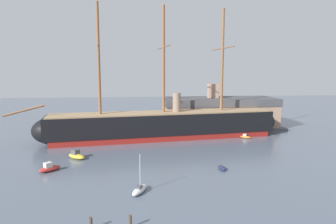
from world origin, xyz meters
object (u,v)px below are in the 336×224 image
object	(u,v)px
motorboat_mid_left	(49,168)
mooring_piling_nearest	(130,221)
dinghy_mid_right	(222,168)
motorboat_far_right	(245,137)
motorboat_alongside_bow	(76,156)
mooring_piling_left_pair	(91,223)
sailboat_near_centre	(140,189)
seagull_in_flight	(107,89)
tall_ship	(164,124)
dockside_warehouse_right	(219,113)

from	to	relation	value
motorboat_mid_left	mooring_piling_nearest	world-z (taller)	motorboat_mid_left
dinghy_mid_right	motorboat_far_right	bearing A→B (deg)	60.80
motorboat_alongside_bow	mooring_piling_left_pair	world-z (taller)	motorboat_alongside_bow
mooring_piling_nearest	motorboat_mid_left	bearing A→B (deg)	124.22
mooring_piling_left_pair	sailboat_near_centre	bearing A→B (deg)	60.08
mooring_piling_nearest	seagull_in_flight	bearing A→B (deg)	100.56
motorboat_mid_left	mooring_piling_left_pair	size ratio (longest dim) A/B	2.83
sailboat_near_centre	mooring_piling_left_pair	bearing A→B (deg)	-119.92
tall_ship	seagull_in_flight	distance (m)	30.59
motorboat_far_right	dinghy_mid_right	bearing A→B (deg)	-119.20
tall_ship	mooring_piling_nearest	world-z (taller)	tall_ship
sailboat_near_centre	mooring_piling_nearest	world-z (taller)	sailboat_near_centre
dinghy_mid_right	seagull_in_flight	size ratio (longest dim) A/B	3.01
mooring_piling_nearest	seagull_in_flight	xyz separation A→B (m)	(-4.61, 24.73, 14.88)
sailboat_near_centre	motorboat_mid_left	bearing A→B (deg)	144.28
tall_ship	dockside_warehouse_right	world-z (taller)	tall_ship
tall_ship	dockside_warehouse_right	bearing A→B (deg)	35.93
dinghy_mid_right	motorboat_alongside_bow	world-z (taller)	motorboat_alongside_bow
dockside_warehouse_right	motorboat_alongside_bow	bearing A→B (deg)	-141.57
dockside_warehouse_right	tall_ship	bearing A→B (deg)	-144.07
sailboat_near_centre	motorboat_far_right	distance (m)	47.68
sailboat_near_centre	mooring_piling_left_pair	world-z (taller)	sailboat_near_centre
mooring_piling_nearest	motorboat_alongside_bow	bearing A→B (deg)	111.21
motorboat_alongside_bow	dockside_warehouse_right	distance (m)	53.40
motorboat_far_right	dockside_warehouse_right	xyz separation A→B (m)	(-2.97, 17.46, 4.65)
sailboat_near_centre	tall_ship	bearing A→B (deg)	78.79
dinghy_mid_right	dockside_warehouse_right	distance (m)	45.87
motorboat_mid_left	dockside_warehouse_right	bearing A→B (deg)	42.37
motorboat_far_right	sailboat_near_centre	bearing A→B (deg)	-130.79
dinghy_mid_right	mooring_piling_nearest	world-z (taller)	mooring_piling_nearest
tall_ship	motorboat_far_right	size ratio (longest dim) A/B	23.83
motorboat_mid_left	motorboat_far_right	world-z (taller)	motorboat_mid_left
motorboat_alongside_bow	tall_ship	bearing A→B (deg)	40.69
mooring_piling_left_pair	dockside_warehouse_right	xyz separation A→B (m)	(34.31, 64.20, 4.33)
motorboat_far_right	dockside_warehouse_right	distance (m)	18.31
tall_ship	motorboat_alongside_bow	size ratio (longest dim) A/B	15.81
motorboat_alongside_bow	motorboat_far_right	world-z (taller)	motorboat_alongside_bow
mooring_piling_left_pair	seagull_in_flight	xyz separation A→B (m)	(0.15, 24.56, 14.92)
seagull_in_flight	motorboat_far_right	bearing A→B (deg)	30.86
sailboat_near_centre	motorboat_far_right	xyz separation A→B (m)	(31.15, 36.10, -0.06)
seagull_in_flight	sailboat_near_centre	bearing A→B (deg)	-66.76
sailboat_near_centre	mooring_piling_nearest	xyz separation A→B (m)	(-1.37, -10.81, 0.30)
motorboat_alongside_bow	dockside_warehouse_right	bearing A→B (deg)	38.43
mooring_piling_left_pair	seagull_in_flight	distance (m)	28.74
tall_ship	motorboat_mid_left	size ratio (longest dim) A/B	17.54
motorboat_alongside_bow	motorboat_far_right	xyz separation A→B (m)	(44.66, 15.62, -0.25)
mooring_piling_left_pair	dockside_warehouse_right	bearing A→B (deg)	61.88
seagull_in_flight	motorboat_mid_left	bearing A→B (deg)	-171.56
dinghy_mid_right	sailboat_near_centre	bearing A→B (deg)	-149.72
dinghy_mid_right	mooring_piling_left_pair	distance (m)	30.15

